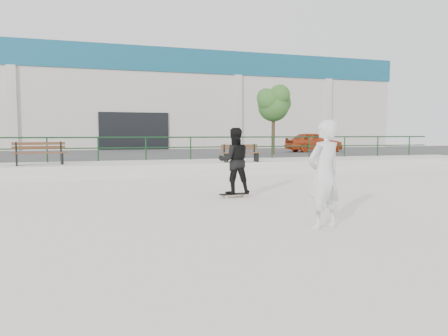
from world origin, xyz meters
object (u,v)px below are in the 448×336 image
object	(u,v)px
bench_right	(241,153)
tree	(274,103)
red_car	(314,142)
skateboard	(234,194)
seated_skater	(324,174)
bench_left	(39,153)
standing_skater	(234,161)

from	to	relation	value
bench_right	tree	world-z (taller)	tree
tree	red_car	xyz separation A→B (m)	(3.80, 2.17, -2.26)
skateboard	seated_skater	bearing A→B (deg)	-90.92
bench_left	tree	xyz separation A→B (m)	(11.78, 4.93, 2.46)
standing_skater	seated_skater	bearing A→B (deg)	100.92
bench_right	standing_skater	distance (m)	6.53
skateboard	seated_skater	world-z (taller)	seated_skater
bench_right	seated_skater	world-z (taller)	seated_skater
standing_skater	seated_skater	world-z (taller)	seated_skater
tree	skateboard	xyz separation A→B (m)	(-6.50, -11.81, -3.32)
skateboard	seated_skater	size ratio (longest dim) A/B	0.42
bench_left	tree	world-z (taller)	tree
skateboard	bench_right	bearing A→B (deg)	63.82
tree	bench_right	bearing A→B (deg)	-125.38
tree	skateboard	size ratio (longest dim) A/B	4.86
bench_right	skateboard	world-z (taller)	bench_right
skateboard	standing_skater	world-z (taller)	standing_skater
skateboard	seated_skater	xyz separation A→B (m)	(0.25, -4.03, 0.88)
bench_left	seated_skater	distance (m)	12.23
tree	seated_skater	xyz separation A→B (m)	(-6.26, -15.84, -2.44)
tree	skateboard	world-z (taller)	tree
standing_skater	seated_skater	distance (m)	4.04
bench_right	seated_skater	size ratio (longest dim) A/B	0.84
red_car	standing_skater	xyz separation A→B (m)	(-10.31, -13.98, -0.17)
bench_right	tree	bearing A→B (deg)	54.28
seated_skater	tree	bearing A→B (deg)	-126.15
bench_left	bench_right	bearing A→B (deg)	-13.88
skateboard	seated_skater	distance (m)	4.13
tree	standing_skater	xyz separation A→B (m)	(-6.50, -11.81, -2.43)
bench_left	red_car	world-z (taller)	red_car
seated_skater	bench_right	bearing A→B (deg)	-116.76
red_car	bench_right	bearing A→B (deg)	135.44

